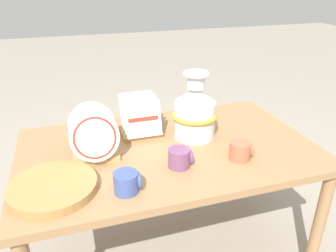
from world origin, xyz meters
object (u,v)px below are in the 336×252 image
(dish_rack_round_plates, at_px, (94,138))
(mug_plum_glaze, at_px, (180,158))
(wicker_charger_stack, at_px, (53,187))
(mug_cobalt_glaze, at_px, (127,182))
(dish_rack_square_plates, at_px, (140,122))
(mug_terracotta_glaze, at_px, (241,150))
(ceramic_vase, at_px, (195,111))

(dish_rack_round_plates, xyz_separation_m, mug_plum_glaze, (0.34, -0.19, -0.05))
(wicker_charger_stack, bearing_deg, mug_cobalt_glaze, -17.66)
(dish_rack_round_plates, xyz_separation_m, wicker_charger_stack, (-0.18, -0.21, -0.08))
(dish_rack_square_plates, relative_size, mug_plum_glaze, 1.94)
(dish_rack_round_plates, bearing_deg, mug_terracotta_glaze, -18.74)
(mug_terracotta_glaze, height_order, mug_plum_glaze, same)
(mug_terracotta_glaze, xyz_separation_m, mug_cobalt_glaze, (-0.53, -0.09, 0.00))
(mug_cobalt_glaze, bearing_deg, dish_rack_round_plates, 106.42)
(mug_terracotta_glaze, bearing_deg, mug_cobalt_glaze, -170.62)
(mug_plum_glaze, xyz_separation_m, mug_cobalt_glaze, (-0.25, -0.11, 0.00))
(wicker_charger_stack, distance_m, mug_terracotta_glaze, 0.80)
(dish_rack_round_plates, relative_size, wicker_charger_stack, 0.68)
(dish_rack_square_plates, bearing_deg, mug_plum_glaze, -75.92)
(ceramic_vase, height_order, mug_terracotta_glaze, ceramic_vase)
(wicker_charger_stack, bearing_deg, mug_terracotta_glaze, 0.07)
(dish_rack_round_plates, height_order, dish_rack_square_plates, dish_rack_round_plates)
(dish_rack_square_plates, bearing_deg, ceramic_vase, -23.00)
(dish_rack_square_plates, distance_m, mug_terracotta_glaze, 0.53)
(dish_rack_round_plates, xyz_separation_m, dish_rack_square_plates, (0.25, 0.17, -0.03))
(mug_cobalt_glaze, bearing_deg, wicker_charger_stack, 162.34)
(dish_rack_round_plates, relative_size, mug_cobalt_glaze, 2.22)
(dish_rack_round_plates, height_order, wicker_charger_stack, dish_rack_round_plates)
(ceramic_vase, height_order, wicker_charger_stack, ceramic_vase)
(ceramic_vase, height_order, dish_rack_square_plates, ceramic_vase)
(dish_rack_round_plates, xyz_separation_m, mug_terracotta_glaze, (0.61, -0.21, -0.05))
(ceramic_vase, relative_size, mug_cobalt_glaze, 3.26)
(dish_rack_square_plates, relative_size, mug_terracotta_glaze, 1.94)
(ceramic_vase, height_order, mug_cobalt_glaze, ceramic_vase)
(dish_rack_round_plates, xyz_separation_m, mug_cobalt_glaze, (0.09, -0.30, -0.05))
(wicker_charger_stack, xyz_separation_m, mug_cobalt_glaze, (0.27, -0.09, 0.02))
(mug_plum_glaze, bearing_deg, dish_rack_square_plates, 104.08)
(wicker_charger_stack, bearing_deg, mug_plum_glaze, 2.40)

